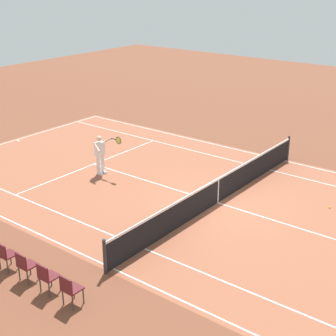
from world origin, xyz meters
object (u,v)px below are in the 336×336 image
object	(u,v)px
spectator_chair_0	(70,288)
spectator_chair_1	(47,276)
tennis_player_near	(101,153)
spectator_chair_3	(5,254)
spectator_chair_2	(25,264)
tennis_ball	(330,207)
tennis_net	(218,190)

from	to	relation	value
spectator_chair_0	spectator_chair_1	distance (m)	0.89
tennis_player_near	spectator_chair_3	bearing A→B (deg)	113.93
spectator_chair_1	spectator_chair_0	bearing A→B (deg)	180.00
spectator_chair_2	spectator_chair_3	world-z (taller)	same
spectator_chair_1	spectator_chair_3	bearing A→B (deg)	0.00
tennis_player_near	spectator_chair_0	distance (m)	8.87
tennis_ball	spectator_chair_2	world-z (taller)	spectator_chair_2
tennis_ball	spectator_chair_0	size ratio (longest dim) A/B	0.08
tennis_net	tennis_player_near	size ratio (longest dim) A/B	6.89
spectator_chair_2	spectator_chair_3	size ratio (longest dim) A/B	1.00
tennis_player_near	spectator_chair_2	world-z (taller)	tennis_player_near
spectator_chair_0	spectator_chair_3	world-z (taller)	same
spectator_chair_1	spectator_chair_2	world-z (taller)	same
spectator_chair_1	tennis_player_near	bearing A→B (deg)	-54.83
tennis_player_near	tennis_ball	world-z (taller)	tennis_player_near
spectator_chair_2	tennis_ball	bearing A→B (deg)	-117.09
tennis_ball	spectator_chair_0	world-z (taller)	spectator_chair_0
spectator_chair_0	spectator_chair_2	distance (m)	1.77
tennis_ball	spectator_chair_1	distance (m)	10.26
tennis_ball	spectator_chair_0	xyz separation A→B (m)	(3.06, 9.46, 0.49)
tennis_net	spectator_chair_0	bearing A→B (deg)	92.64
tennis_net	spectator_chair_3	size ratio (longest dim) A/B	13.30
tennis_net	spectator_chair_1	size ratio (longest dim) A/B	13.30
spectator_chair_1	spectator_chair_2	distance (m)	0.89
tennis_player_near	spectator_chair_3	size ratio (longest dim) A/B	1.93
spectator_chair_0	spectator_chair_3	size ratio (longest dim) A/B	1.00
tennis_player_near	spectator_chair_0	bearing A→B (deg)	129.86
tennis_player_near	tennis_ball	bearing A→B (deg)	-163.11
tennis_net	spectator_chair_2	size ratio (longest dim) A/B	13.30
tennis_player_near	spectator_chair_1	distance (m)	8.33
tennis_ball	spectator_chair_1	bearing A→B (deg)	67.33
spectator_chair_2	spectator_chair_3	distance (m)	0.89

